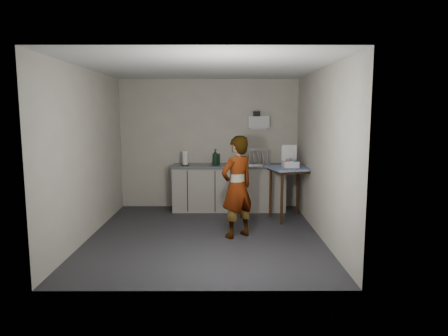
{
  "coord_description": "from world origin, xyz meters",
  "views": [
    {
      "loc": [
        0.28,
        -6.12,
        1.92
      ],
      "look_at": [
        0.3,
        0.45,
        1.02
      ],
      "focal_mm": 32.0,
      "sensor_mm": 36.0,
      "label": 1
    }
  ],
  "objects_px": {
    "kitchen_counter": "(229,189)",
    "side_table": "(291,174)",
    "standing_man": "(237,187)",
    "paper_towel": "(185,159)",
    "dish_rack": "(259,161)",
    "dark_bottle": "(218,159)",
    "bakery_box": "(290,162)",
    "soap_bottle": "(215,157)",
    "soda_can": "(232,162)"
  },
  "relations": [
    {
      "from": "standing_man",
      "to": "dark_bottle",
      "type": "distance_m",
      "value": 1.78
    },
    {
      "from": "standing_man",
      "to": "soap_bottle",
      "type": "relative_size",
      "value": 5.02
    },
    {
      "from": "soda_can",
      "to": "dish_rack",
      "type": "relative_size",
      "value": 0.28
    },
    {
      "from": "kitchen_counter",
      "to": "paper_towel",
      "type": "distance_m",
      "value": 1.06
    },
    {
      "from": "standing_man",
      "to": "dish_rack",
      "type": "distance_m",
      "value": 1.88
    },
    {
      "from": "paper_towel",
      "to": "dark_bottle",
      "type": "bearing_deg",
      "value": 5.12
    },
    {
      "from": "soap_bottle",
      "to": "soda_can",
      "type": "bearing_deg",
      "value": 0.72
    },
    {
      "from": "dish_rack",
      "to": "dark_bottle",
      "type": "bearing_deg",
      "value": -175.62
    },
    {
      "from": "kitchen_counter",
      "to": "soda_can",
      "type": "height_order",
      "value": "soda_can"
    },
    {
      "from": "kitchen_counter",
      "to": "dish_rack",
      "type": "distance_m",
      "value": 0.81
    },
    {
      "from": "dark_bottle",
      "to": "bakery_box",
      "type": "xyz_separation_m",
      "value": [
        1.3,
        -0.69,
        0.03
      ]
    },
    {
      "from": "dish_rack",
      "to": "standing_man",
      "type": "bearing_deg",
      "value": -105.27
    },
    {
      "from": "dark_bottle",
      "to": "standing_man",
      "type": "bearing_deg",
      "value": -79.91
    },
    {
      "from": "side_table",
      "to": "dark_bottle",
      "type": "bearing_deg",
      "value": 137.64
    },
    {
      "from": "standing_man",
      "to": "soap_bottle",
      "type": "height_order",
      "value": "standing_man"
    },
    {
      "from": "bakery_box",
      "to": "dish_rack",
      "type": "bearing_deg",
      "value": 121.89
    },
    {
      "from": "side_table",
      "to": "soap_bottle",
      "type": "relative_size",
      "value": 3.04
    },
    {
      "from": "kitchen_counter",
      "to": "soap_bottle",
      "type": "height_order",
      "value": "soap_bottle"
    },
    {
      "from": "standing_man",
      "to": "paper_towel",
      "type": "xyz_separation_m",
      "value": [
        -0.96,
        1.68,
        0.25
      ]
    },
    {
      "from": "soap_bottle",
      "to": "paper_towel",
      "type": "relative_size",
      "value": 1.15
    },
    {
      "from": "kitchen_counter",
      "to": "dish_rack",
      "type": "bearing_deg",
      "value": 3.11
    },
    {
      "from": "paper_towel",
      "to": "bakery_box",
      "type": "bearing_deg",
      "value": -18.02
    },
    {
      "from": "kitchen_counter",
      "to": "side_table",
      "type": "bearing_deg",
      "value": -33.73
    },
    {
      "from": "dish_rack",
      "to": "soda_can",
      "type": "bearing_deg",
      "value": -172.73
    },
    {
      "from": "kitchen_counter",
      "to": "soda_can",
      "type": "bearing_deg",
      "value": -32.29
    },
    {
      "from": "bakery_box",
      "to": "dark_bottle",
      "type": "bearing_deg",
      "value": 150.37
    },
    {
      "from": "soda_can",
      "to": "standing_man",
      "type": "bearing_deg",
      "value": -88.57
    },
    {
      "from": "soda_can",
      "to": "bakery_box",
      "type": "height_order",
      "value": "bakery_box"
    },
    {
      "from": "paper_towel",
      "to": "bakery_box",
      "type": "height_order",
      "value": "bakery_box"
    },
    {
      "from": "paper_towel",
      "to": "bakery_box",
      "type": "distance_m",
      "value": 2.05
    },
    {
      "from": "kitchen_counter",
      "to": "side_table",
      "type": "relative_size",
      "value": 2.33
    },
    {
      "from": "dark_bottle",
      "to": "soda_can",
      "type": "bearing_deg",
      "value": -1.48
    },
    {
      "from": "standing_man",
      "to": "bakery_box",
      "type": "distance_m",
      "value": 1.47
    },
    {
      "from": "side_table",
      "to": "paper_towel",
      "type": "bearing_deg",
      "value": 147.63
    },
    {
      "from": "side_table",
      "to": "bakery_box",
      "type": "distance_m",
      "value": 0.21
    },
    {
      "from": "kitchen_counter",
      "to": "side_table",
      "type": "height_order",
      "value": "side_table"
    },
    {
      "from": "bakery_box",
      "to": "paper_towel",
      "type": "bearing_deg",
      "value": 160.34
    },
    {
      "from": "side_table",
      "to": "soda_can",
      "type": "relative_size",
      "value": 7.81
    },
    {
      "from": "bakery_box",
      "to": "soda_can",
      "type": "bearing_deg",
      "value": 144.87
    },
    {
      "from": "kitchen_counter",
      "to": "standing_man",
      "type": "xyz_separation_m",
      "value": [
        0.1,
        -1.77,
        0.37
      ]
    },
    {
      "from": "standing_man",
      "to": "dark_bottle",
      "type": "height_order",
      "value": "standing_man"
    },
    {
      "from": "standing_man",
      "to": "soda_can",
      "type": "bearing_deg",
      "value": -125.6
    },
    {
      "from": "kitchen_counter",
      "to": "dark_bottle",
      "type": "height_order",
      "value": "dark_bottle"
    },
    {
      "from": "kitchen_counter",
      "to": "paper_towel",
      "type": "height_order",
      "value": "paper_towel"
    },
    {
      "from": "kitchen_counter",
      "to": "bakery_box",
      "type": "relative_size",
      "value": 5.76
    },
    {
      "from": "kitchen_counter",
      "to": "dish_rack",
      "type": "relative_size",
      "value": 5.06
    },
    {
      "from": "kitchen_counter",
      "to": "dark_bottle",
      "type": "bearing_deg",
      "value": -172.06
    },
    {
      "from": "soda_can",
      "to": "kitchen_counter",
      "type": "bearing_deg",
      "value": 147.71
    },
    {
      "from": "soap_bottle",
      "to": "soda_can",
      "type": "relative_size",
      "value": 2.57
    },
    {
      "from": "side_table",
      "to": "dish_rack",
      "type": "height_order",
      "value": "dish_rack"
    }
  ]
}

